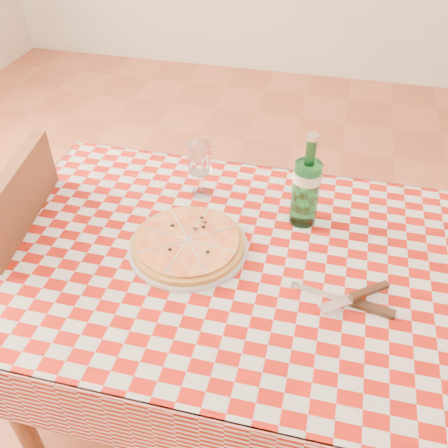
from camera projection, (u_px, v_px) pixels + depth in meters
The scene contains 7 objects.
dining_table at pixel (226, 282), 1.38m from camera, with size 1.20×0.80×0.75m.
tablecloth at pixel (226, 258), 1.32m from camera, with size 1.30×0.90×0.01m, color #991209.
chair_far at pixel (13, 274), 1.58m from camera, with size 0.48×0.48×0.94m.
pizza_plate at pixel (188, 243), 1.33m from camera, with size 0.32×0.32×0.04m, color #BA803E, non-canonical shape.
water_bottle at pixel (307, 180), 1.34m from camera, with size 0.08×0.08×0.28m, color #19652C, non-canonical shape.
wine_glass at pixel (200, 170), 1.47m from camera, with size 0.07×0.07×0.18m, color white, non-canonical shape.
cutlery at pixel (350, 299), 1.19m from camera, with size 0.27×0.22×0.03m, color silver, non-canonical shape.
Camera 1 is at (0.22, -0.93, 1.67)m, focal length 40.00 mm.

